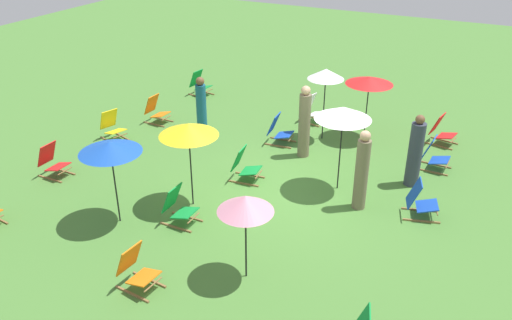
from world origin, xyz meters
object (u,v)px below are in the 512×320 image
Objects in this scene: deckchair_10 at (312,110)px; umbrella_3 at (326,74)px; person_0 at (304,123)px; person_2 at (415,153)px; umbrella_2 at (245,204)px; deckchair_9 at (420,201)px; deckchair_2 at (178,207)px; deckchair_11 at (53,162)px; umbrella_1 at (110,148)px; deckchair_7 at (136,270)px; person_1 at (362,172)px; person_3 at (201,108)px; umbrella_5 at (343,113)px; deckchair_5 at (156,111)px; deckchair_12 at (434,155)px; deckchair_1 at (200,84)px; deckchair_13 at (112,126)px; deckchair_6 at (279,131)px; deckchair_0 at (441,131)px; umbrella_0 at (369,80)px; umbrella_4 at (188,130)px; deckchair_3 at (244,166)px.

deckchair_10 is 0.43× the size of umbrella_3.
person_2 is (-0.27, -2.84, -0.09)m from person_0.
deckchair_9 is at bearing -35.01° from umbrella_2.
deckchair_11 is (0.34, 3.85, 0.00)m from deckchair_2.
deckchair_2 is at bearing -65.69° from umbrella_1.
deckchair_7 is 0.50× the size of umbrella_2.
person_1 is 1.04× the size of person_2.
umbrella_2 is 6.24m from umbrella_3.
person_0 is 1.11× the size of person_3.
umbrella_5 is at bearing 63.02° from deckchair_9.
person_1 is (3.14, -1.12, -0.64)m from umbrella_2.
umbrella_1 is 5.16m from person_0.
deckchair_5 is 6.40m from umbrella_5.
deckchair_12 is 0.48× the size of person_3.
person_3 reaches higher than deckchair_1.
deckchair_12 is 3.06m from umbrella_5.
deckchair_13 is 2.51m from person_3.
deckchair_6 is 0.46× the size of umbrella_1.
person_1 is at bearing -50.64° from person_3.
deckchair_0 is at bearing 96.92° from person_2.
umbrella_3 reaches higher than person_1.
deckchair_2 is 0.97× the size of deckchair_10.
umbrella_0 is 4.60m from person_3.
deckchair_9 is (2.47, -4.41, 0.00)m from deckchair_2.
umbrella_5 is 1.06× the size of person_0.
deckchair_7 is at bearing 157.56° from umbrella_5.
deckchair_10 is 4.86m from person_1.
umbrella_4 is (-3.71, 0.38, 1.42)m from deckchair_6.
person_2 is at bearing -53.51° from umbrella_4.
umbrella_2 is 0.88× the size of person_0.
umbrella_5 is at bearing -51.34° from umbrella_4.
umbrella_1 is at bearing 152.13° from umbrella_0.
person_3 is (-2.82, -1.85, 0.46)m from deckchair_1.
deckchair_12 is at bearing -21.36° from umbrella_2.
deckchair_1 is 0.42× the size of umbrella_3.
person_1 is (2.76, -4.31, -0.83)m from umbrella_1.
umbrella_5 is at bearing 71.83° from person_1.
umbrella_4 is at bearing -132.57° from deckchair_5.
umbrella_0 is at bearing -21.02° from deckchair_2.
deckchair_1 is 4.59m from deckchair_6.
deckchair_10 and deckchair_12 have the same top height.
deckchair_13 is (2.30, 0.12, 0.00)m from deckchair_11.
umbrella_2 is at bearing 74.58° from person_0.
deckchair_6 is at bearing 48.27° from deckchair_9.
deckchair_13 is at bearing 78.40° from deckchair_3.
deckchair_0 is 7.65m from deckchair_2.
person_0 reaches higher than deckchair_6.
deckchair_5 is at bearing 48.11° from umbrella_2.
deckchair_1 is 4.12m from deckchair_13.
umbrella_4 is 1.01× the size of person_0.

